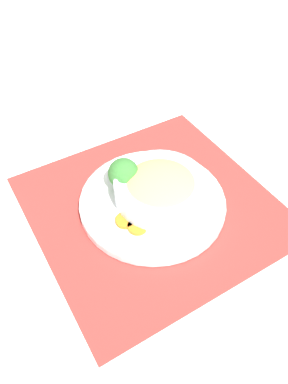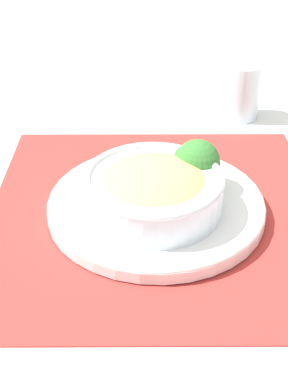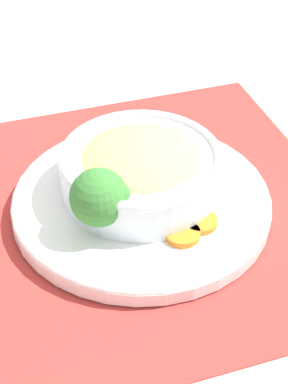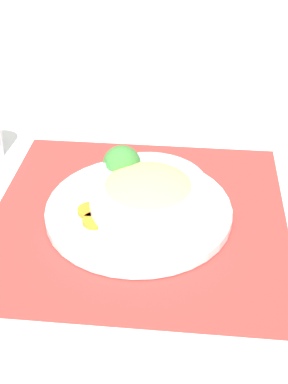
{
  "view_description": "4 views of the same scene",
  "coord_description": "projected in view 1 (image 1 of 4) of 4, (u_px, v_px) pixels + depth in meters",
  "views": [
    {
      "loc": [
        -0.41,
        0.29,
        0.58
      ],
      "look_at": [
        0.0,
        0.02,
        0.05
      ],
      "focal_mm": 35.0,
      "sensor_mm": 36.0,
      "label": 1
    },
    {
      "loc": [
        -0.05,
        -0.6,
        0.43
      ],
      "look_at": [
        -0.02,
        -0.01,
        0.04
      ],
      "focal_mm": 50.0,
      "sensor_mm": 36.0,
      "label": 2
    },
    {
      "loc": [
        0.19,
        0.53,
        0.49
      ],
      "look_at": [
        0.0,
        0.02,
        0.04
      ],
      "focal_mm": 60.0,
      "sensor_mm": 36.0,
      "label": 3
    },
    {
      "loc": [
        -0.68,
        -0.05,
        0.52
      ],
      "look_at": [
        0.01,
        -0.01,
        0.04
      ],
      "focal_mm": 50.0,
      "sensor_mm": 36.0,
      "label": 4
    }
  ],
  "objects": [
    {
      "name": "ground_plane",
      "position": [
        152.0,
        206.0,
        0.77
      ],
      "size": [
        4.0,
        4.0,
        0.0
      ],
      "primitive_type": "plane",
      "color": "white"
    },
    {
      "name": "placemat",
      "position": [
        152.0,
        205.0,
        0.77
      ],
      "size": [
        0.48,
        0.49,
        0.0
      ],
      "color": "#B2332D",
      "rests_on": "ground_plane"
    },
    {
      "name": "plate",
      "position": [
        152.0,
        201.0,
        0.76
      ],
      "size": [
        0.3,
        0.3,
        0.02
      ],
      "color": "white",
      "rests_on": "placemat"
    },
    {
      "name": "bowl",
      "position": [
        160.0,
        187.0,
        0.74
      ],
      "size": [
        0.18,
        0.18,
        0.06
      ],
      "color": "silver",
      "rests_on": "plate"
    },
    {
      "name": "broccoli_floret",
      "position": [
        124.0,
        174.0,
        0.75
      ],
      "size": [
        0.06,
        0.06,
        0.07
      ],
      "color": "#759E51",
      "rests_on": "plate"
    },
    {
      "name": "carrot_slice_near",
      "position": [
        125.0,
        220.0,
        0.71
      ],
      "size": [
        0.04,
        0.04,
        0.01
      ],
      "color": "orange",
      "rests_on": "plate"
    },
    {
      "name": "carrot_slice_middle",
      "position": [
        138.0,
        227.0,
        0.7
      ],
      "size": [
        0.04,
        0.04,
        0.01
      ],
      "color": "orange",
      "rests_on": "plate"
    }
  ]
}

